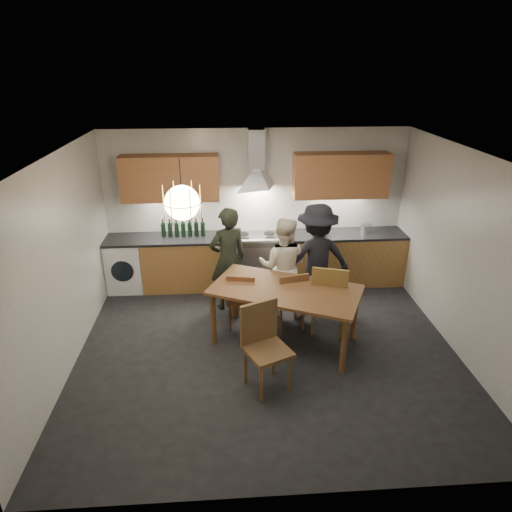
{
  "coord_description": "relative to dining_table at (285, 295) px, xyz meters",
  "views": [
    {
      "loc": [
        -0.51,
        -5.12,
        3.6
      ],
      "look_at": [
        -0.12,
        0.4,
        1.2
      ],
      "focal_mm": 32.0,
      "sensor_mm": 36.0,
      "label": 1
    }
  ],
  "objects": [
    {
      "name": "stock_pot",
      "position": [
        1.59,
        1.79,
        0.24
      ],
      "size": [
        0.2,
        0.2,
        0.12
      ],
      "primitive_type": "cylinder",
      "rotation": [
        0.0,
        0.0,
        -0.15
      ],
      "color": "silver",
      "rests_on": "counter_run"
    },
    {
      "name": "chair_back_right",
      "position": [
        0.63,
        0.15,
        -0.11
      ],
      "size": [
        0.6,
        0.6,
        1.06
      ],
      "rotation": [
        0.0,
        0.0,
        2.85
      ],
      "color": "brown",
      "rests_on": "ground"
    },
    {
      "name": "person_right",
      "position": [
        0.58,
        0.9,
        0.12
      ],
      "size": [
        1.16,
        0.76,
        1.69
      ],
      "primitive_type": "imported",
      "rotation": [
        0.0,
        0.0,
        3.27
      ],
      "color": "black",
      "rests_on": "ground"
    },
    {
      "name": "wall_fixtures",
      "position": [
        -0.25,
        1.89,
        1.15
      ],
      "size": [
        4.3,
        0.54,
        1.1
      ],
      "color": "#C57E4C",
      "rests_on": "ground"
    },
    {
      "name": "ground",
      "position": [
        -0.25,
        -0.18,
        -0.72
      ],
      "size": [
        5.0,
        5.0,
        0.0
      ],
      "primitive_type": "plane",
      "color": "black",
      "rests_on": "ground"
    },
    {
      "name": "chair_front",
      "position": [
        -0.36,
        -0.85,
        -0.12
      ],
      "size": [
        0.63,
        0.63,
        1.05
      ],
      "rotation": [
        0.0,
        0.0,
        0.43
      ],
      "color": "brown",
      "rests_on": "ground"
    },
    {
      "name": "mixing_bowl",
      "position": [
        0.81,
        1.74,
        0.21
      ],
      "size": [
        0.31,
        0.31,
        0.07
      ],
      "primitive_type": "imported",
      "rotation": [
        0.0,
        0.0,
        0.09
      ],
      "color": "silver",
      "rests_on": "counter_run"
    },
    {
      "name": "chair_back_mid",
      "position": [
        0.12,
        0.29,
        -0.2
      ],
      "size": [
        0.48,
        0.48,
        0.91
      ],
      "rotation": [
        0.0,
        0.0,
        3.34
      ],
      "color": "brown",
      "rests_on": "ground"
    },
    {
      "name": "room_shell",
      "position": [
        -0.25,
        -0.18,
        0.99
      ],
      "size": [
        5.02,
        4.52,
        2.61
      ],
      "color": "white",
      "rests_on": "ground"
    },
    {
      "name": "person_mid",
      "position": [
        0.07,
        0.82,
        0.04
      ],
      "size": [
        0.86,
        0.75,
        1.52
      ],
      "primitive_type": "imported",
      "rotation": [
        0.0,
        0.0,
        2.88
      ],
      "color": "silver",
      "rests_on": "ground"
    },
    {
      "name": "dining_table",
      "position": [
        0.0,
        0.0,
        0.0
      ],
      "size": [
        2.16,
        1.69,
        0.82
      ],
      "rotation": [
        0.0,
        0.0,
        -0.43
      ],
      "color": "brown",
      "rests_on": "ground"
    },
    {
      "name": "pendant_lamp",
      "position": [
        -1.25,
        -0.28,
        1.38
      ],
      "size": [
        0.43,
        0.43,
        0.7
      ],
      "color": "black",
      "rests_on": "ground"
    },
    {
      "name": "wine_bottles",
      "position": [
        -1.47,
        1.82,
        0.33
      ],
      "size": [
        0.72,
        0.07,
        0.3
      ],
      "color": "black",
      "rests_on": "counter_run"
    },
    {
      "name": "person_left",
      "position": [
        -0.74,
        1.02,
        0.09
      ],
      "size": [
        0.7,
        0.59,
        1.63
      ],
      "primitive_type": "imported",
      "rotation": [
        0.0,
        0.0,
        3.53
      ],
      "color": "black",
      "rests_on": "ground"
    },
    {
      "name": "range_stove",
      "position": [
        -0.25,
        1.77,
        -0.28
      ],
      "size": [
        0.9,
        0.6,
        0.92
      ],
      "color": "silver",
      "rests_on": "ground"
    },
    {
      "name": "chair_back_left",
      "position": [
        -0.57,
        0.37,
        -0.22
      ],
      "size": [
        0.46,
        0.46,
        0.88
      ],
      "rotation": [
        0.0,
        0.0,
        2.96
      ],
      "color": "brown",
      "rests_on": "ground"
    },
    {
      "name": "counter_run",
      "position": [
        -0.23,
        1.77,
        -0.27
      ],
      "size": [
        5.0,
        0.62,
        0.9
      ],
      "color": "#B78346",
      "rests_on": "ground"
    }
  ]
}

